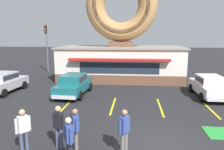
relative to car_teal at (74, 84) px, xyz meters
The scene contains 17 objects.
ground_plane 9.23m from the car_teal, 52.20° to the right, with size 160.00×160.00×0.00m, color #232326.
donut_shop_building 7.92m from the car_teal, 64.83° to the left, with size 12.30×6.75×10.96m.
mini_donut_far_left 9.67m from the car_teal, 33.37° to the right, with size 0.13×0.13×0.04m, color #D8667F.
car_teal is the anchor object (origin of this frame).
car_white 9.99m from the car_teal, ahead, with size 2.03×4.59×1.60m.
car_silver 5.72m from the car_teal, behind, with size 2.13×4.63×1.60m.
pedestrian_blue_sweater_man 9.06m from the car_teal, 62.56° to the right, with size 0.42×0.50×1.75m.
pedestrian_hooded_kid 9.21m from the car_teal, 75.43° to the right, with size 0.40×0.52×1.71m.
pedestrian_leather_jacket_man 8.05m from the car_teal, 78.57° to the right, with size 0.54×0.39×1.76m.
pedestrian_clipboard_woman 8.24m from the car_teal, 74.00° to the right, with size 0.38×0.54×1.67m.
pedestrian_beanie_man 8.36m from the car_teal, 87.40° to the right, with size 0.43×0.47×1.74m.
trash_bin 4.73m from the car_teal, 117.14° to the left, with size 0.57×0.57×0.97m.
traffic_light_pole 12.47m from the car_teal, 121.04° to the left, with size 0.28×0.47×5.80m.
parking_stripe_far_left 2.43m from the car_teal, 85.19° to the right, with size 0.12×3.60×0.01m, color yellow.
parking_stripe_left 4.01m from the car_teal, 35.32° to the right, with size 0.12×3.60×0.01m, color yellow.
parking_stripe_mid_left 6.65m from the car_teal, 20.06° to the right, with size 0.12×3.60×0.01m, color yellow.
parking_stripe_centre 9.50m from the car_teal, 13.82° to the right, with size 0.12×3.60×0.01m, color yellow.
Camera 1 is at (-1.14, -8.44, 4.41)m, focal length 35.00 mm.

